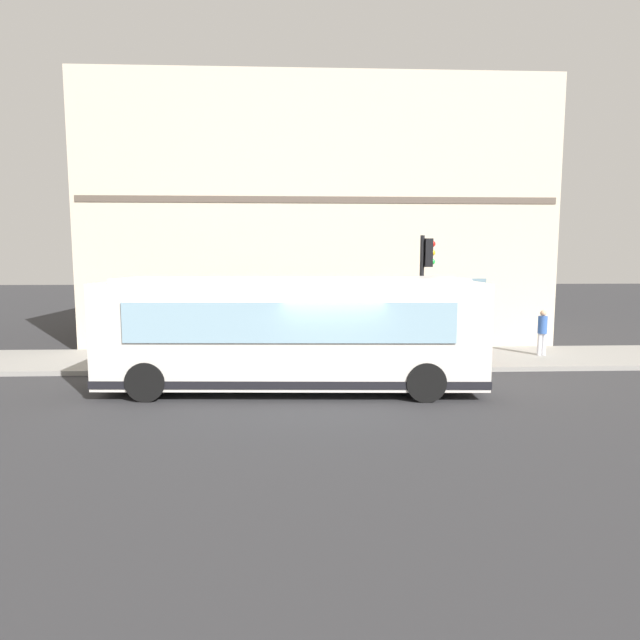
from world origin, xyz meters
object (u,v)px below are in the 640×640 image
object	(u,v)px
pedestrian_near_hydrant	(137,334)
pedestrian_near_building_entrance	(125,333)
traffic_light_near_corner	(425,275)
pedestrian_by_light_pole	(542,330)
pedestrian_walking_along_curb	(271,328)
newspaper_vending_box	(475,347)
fire_hydrant	(478,341)
city_bus_nearside	(292,334)

from	to	relation	value
pedestrian_near_hydrant	pedestrian_near_building_entrance	xyz separation A→B (m)	(0.91, 0.67, -0.11)
traffic_light_near_corner	pedestrian_by_light_pole	distance (m)	5.14
pedestrian_walking_along_curb	traffic_light_near_corner	bearing A→B (deg)	-115.51
newspaper_vending_box	fire_hydrant	bearing A→B (deg)	-21.96
fire_hydrant	pedestrian_by_light_pole	world-z (taller)	pedestrian_by_light_pole
fire_hydrant	pedestrian_walking_along_curb	bearing A→B (deg)	90.09
fire_hydrant	newspaper_vending_box	size ratio (longest dim) A/B	0.82
pedestrian_near_hydrant	pedestrian_near_building_entrance	distance (m)	1.13
pedestrian_by_light_pole	newspaper_vending_box	bearing A→B (deg)	107.15
fire_hydrant	pedestrian_near_building_entrance	xyz separation A→B (m)	(-1.37, 12.51, 0.55)
pedestrian_walking_along_curb	pedestrian_by_light_pole	bearing A→B (deg)	-96.24
city_bus_nearside	pedestrian_walking_along_curb	size ratio (longest dim) A/B	6.55
newspaper_vending_box	pedestrian_near_hydrant	bearing A→B (deg)	91.98
city_bus_nearside	fire_hydrant	world-z (taller)	city_bus_nearside
pedestrian_near_hydrant	fire_hydrant	bearing A→B (deg)	-79.12
city_bus_nearside	pedestrian_by_light_pole	bearing A→B (deg)	-65.33
fire_hydrant	pedestrian_near_hydrant	world-z (taller)	pedestrian_near_hydrant
pedestrian_near_building_entrance	pedestrian_walking_along_curb	xyz separation A→B (m)	(1.36, -4.84, -0.03)
city_bus_nearside	pedestrian_by_light_pole	distance (m)	9.72
traffic_light_near_corner	pedestrian_by_light_pole	xyz separation A→B (m)	(1.36, -4.55, -1.97)
pedestrian_walking_along_curb	newspaper_vending_box	distance (m)	7.17
city_bus_nearside	pedestrian_by_light_pole	size ratio (longest dim) A/B	6.32
pedestrian_near_hydrant	pedestrian_by_light_pole	size ratio (longest dim) A/B	1.10
traffic_light_near_corner	pedestrian_by_light_pole	world-z (taller)	traffic_light_near_corner
fire_hydrant	pedestrian_near_building_entrance	size ratio (longest dim) A/B	0.46
pedestrian_near_hydrant	pedestrian_near_building_entrance	world-z (taller)	pedestrian_near_hydrant
pedestrian_walking_along_curb	newspaper_vending_box	bearing A→B (deg)	-105.24
pedestrian_by_light_pole	newspaper_vending_box	world-z (taller)	pedestrian_by_light_pole
pedestrian_near_building_entrance	fire_hydrant	bearing A→B (deg)	-83.75
fire_hydrant	newspaper_vending_box	bearing A→B (deg)	158.04
city_bus_nearside	pedestrian_walking_along_curb	world-z (taller)	city_bus_nearside
city_bus_nearside	newspaper_vending_box	world-z (taller)	city_bus_nearside
city_bus_nearside	pedestrian_by_light_pole	world-z (taller)	city_bus_nearside
fire_hydrant	newspaper_vending_box	xyz separation A→B (m)	(-1.89, 0.76, 0.09)
pedestrian_near_building_entrance	pedestrian_by_light_pole	size ratio (longest dim) A/B	1.00
fire_hydrant	traffic_light_near_corner	bearing A→B (deg)	132.73
fire_hydrant	pedestrian_near_hydrant	xyz separation A→B (m)	(-2.28, 11.84, 0.66)
pedestrian_near_building_entrance	pedestrian_by_light_pole	xyz separation A→B (m)	(0.31, -14.44, 0.00)
fire_hydrant	pedestrian_near_hydrant	bearing A→B (deg)	100.88
fire_hydrant	pedestrian_walking_along_curb	world-z (taller)	pedestrian_walking_along_curb
fire_hydrant	pedestrian_near_hydrant	distance (m)	12.08
pedestrian_near_hydrant	pedestrian_by_light_pole	distance (m)	13.83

